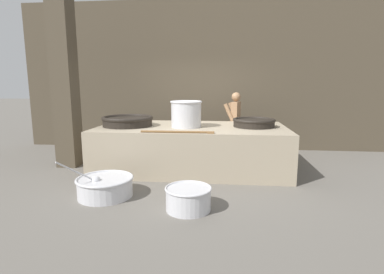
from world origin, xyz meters
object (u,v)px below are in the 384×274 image
object	(u,v)px
stock_pot	(186,114)
cook	(235,122)
giant_wok_near	(128,121)
giant_wok_far	(254,122)
prep_bowl_vegetables	(105,186)
prep_bowl_meat	(188,197)

from	to	relation	value
stock_pot	cook	xyz separation A→B (m)	(1.04, 1.38, -0.32)
giant_wok_near	giant_wok_far	size ratio (longest dim) A/B	1.22
prep_bowl_vegetables	cook	bearing A→B (deg)	54.81
giant_wok_far	prep_bowl_meat	size ratio (longest dim) A/B	1.30
giant_wok_far	cook	bearing A→B (deg)	105.42
prep_bowl_vegetables	prep_bowl_meat	distance (m)	1.41
giant_wok_near	prep_bowl_meat	world-z (taller)	giant_wok_near
giant_wok_near	giant_wok_far	distance (m)	2.60
giant_wok_near	stock_pot	xyz separation A→B (m)	(1.23, -0.04, 0.16)
giant_wok_near	prep_bowl_vegetables	bearing A→B (deg)	-85.11
giant_wok_near	prep_bowl_meat	size ratio (longest dim) A/B	1.59
giant_wok_near	stock_pot	world-z (taller)	stock_pot
cook	prep_bowl_vegetables	bearing A→B (deg)	68.57
stock_pot	cook	bearing A→B (deg)	53.13
giant_wok_far	prep_bowl_vegetables	bearing A→B (deg)	-143.47
giant_wok_far	cook	xyz separation A→B (m)	(-0.33, 1.19, -0.14)
giant_wok_near	cook	distance (m)	2.64
giant_wok_far	cook	distance (m)	1.25
giant_wok_far	prep_bowl_vegetables	xyz separation A→B (m)	(-2.45, -1.82, -0.81)
giant_wok_far	prep_bowl_meat	bearing A→B (deg)	-116.49
giant_wok_far	stock_pot	xyz separation A→B (m)	(-1.37, -0.19, 0.18)
stock_pot	prep_bowl_meat	size ratio (longest dim) A/B	0.97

